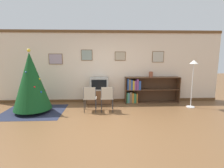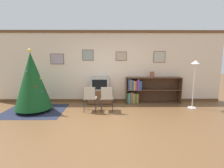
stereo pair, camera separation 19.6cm
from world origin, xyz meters
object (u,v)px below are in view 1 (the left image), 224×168
tv_console (99,97)px  standing_lamp (193,71)px  christmas_tree (31,81)px  folding_chair_left (90,98)px  folding_chair_right (107,97)px  vase (151,74)px  television (99,84)px  bookshelf (142,90)px

tv_console → standing_lamp: bearing=-11.0°
christmas_tree → standing_lamp: christmas_tree is taller
christmas_tree → tv_console: size_ratio=2.27×
folding_chair_left → folding_chair_right: size_ratio=1.00×
vase → standing_lamp: standing_lamp is taller
folding_chair_left → vase: (2.20, 0.99, 0.61)m
folding_chair_left → vase: size_ratio=3.86×
folding_chair_right → standing_lamp: (2.91, 0.34, 0.78)m
television → standing_lamp: size_ratio=0.40×
television → folding_chair_right: size_ratio=0.80×
bookshelf → vase: (0.29, -0.04, 0.60)m
bookshelf → folding_chair_left: bearing=-151.5°
folding_chair_left → vase: 2.49m
television → vase: (1.92, 0.04, 0.33)m
folding_chair_left → bookshelf: bearing=28.5°
tv_console → vase: bearing=1.1°
folding_chair_left → vase: vase is taller
folding_chair_right → standing_lamp: size_ratio=0.50×
bookshelf → vase: size_ratio=9.64×
tv_console → christmas_tree: bearing=-157.3°
television → folding_chair_right: television is taller
tv_console → vase: 2.09m
christmas_tree → vase: (4.01, 0.91, 0.09)m
tv_console → standing_lamp: standing_lamp is taller
vase → standing_lamp: 1.43m
television → folding_chair_left: bearing=-105.9°
television → folding_chair_left: television is taller
standing_lamp → bookshelf: bearing=155.9°
folding_chair_left → television: bearing=74.1°
television → folding_chair_left: size_ratio=0.80×
vase → standing_lamp: (1.26, -0.66, 0.17)m
television → standing_lamp: (3.19, -0.62, 0.50)m
tv_console → vase: (1.92, 0.04, 0.82)m
tv_console → television: size_ratio=1.34×
television → folding_chair_right: bearing=-74.1°
folding_chair_right → standing_lamp: bearing=6.6°
folding_chair_left → folding_chair_right: same height
christmas_tree → folding_chair_left: christmas_tree is taller
folding_chair_right → bookshelf: 1.71m
television → folding_chair_right: (0.27, -0.95, -0.29)m
bookshelf → standing_lamp: standing_lamp is taller
christmas_tree → bookshelf: christmas_tree is taller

